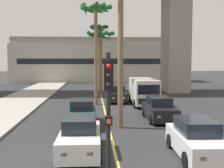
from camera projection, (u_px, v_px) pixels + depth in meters
name	position (u px, v px, depth m)	size (l,w,h in m)	color
lane_stripe_center	(104.00, 108.00, 23.98)	(0.14, 56.00, 0.01)	#DBCC4C
pier_building_backdrop	(98.00, 60.00, 54.63)	(31.77, 8.04, 8.27)	beige
car_queue_front	(82.00, 113.00, 17.64)	(1.93, 4.15, 1.56)	#0C4728
car_queue_second	(117.00, 94.00, 27.57)	(1.92, 4.15, 1.56)	black
car_queue_third	(197.00, 140.00, 11.72)	(1.94, 4.16, 1.56)	white
car_queue_fourth	(159.00, 109.00, 19.04)	(1.84, 4.10, 1.56)	black
car_queue_fifth	(80.00, 137.00, 12.19)	(1.88, 4.12, 1.56)	white
delivery_van	(143.00, 91.00, 25.34)	(2.20, 5.27, 2.36)	silver
traffic_light_median_near	(108.00, 109.00, 7.51)	(0.24, 0.37, 4.20)	black
palm_tree_near_median	(99.00, 36.00, 38.72)	(2.66, 2.63, 8.92)	brown
palm_tree_far_median	(100.00, 43.00, 32.58)	(3.30, 3.34, 7.43)	brown
palm_tree_farthest_median	(96.00, 20.00, 25.17)	(2.96, 3.00, 9.08)	brown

